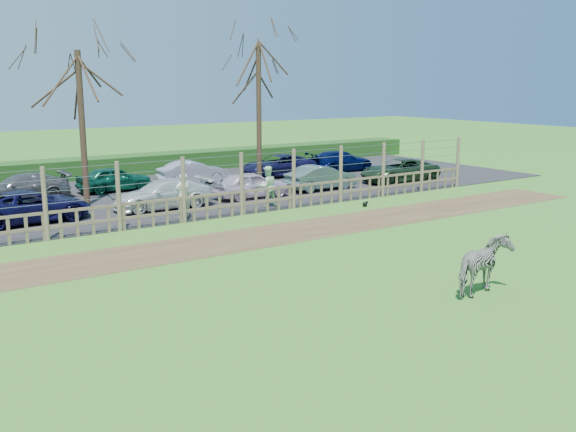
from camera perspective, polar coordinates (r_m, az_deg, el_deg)
ground at (r=17.80m, az=1.84°, el=-5.21°), size 120.00×120.00×0.00m
dirt_strip at (r=21.47m, az=-5.21°, el=-2.26°), size 34.00×2.80×0.01m
asphalt at (r=30.43m, az=-14.36°, el=1.64°), size 44.00×13.00×0.04m
hedge at (r=36.96m, az=-18.11°, el=4.01°), size 46.00×2.00×1.10m
fence at (r=24.36m, az=-9.23°, el=1.25°), size 30.16×0.16×2.50m
tree_mid at (r=28.42m, az=-18.02°, el=10.58°), size 4.80×4.80×6.83m
tree_right at (r=32.56m, az=-2.63°, el=11.88°), size 4.80×4.80×7.35m
zebra at (r=16.68m, az=17.05°, el=-4.27°), size 1.89×1.18×1.48m
visitor_a at (r=25.17m, az=-9.32°, el=1.82°), size 0.64×0.43×1.72m
visitor_b at (r=26.96m, az=-1.85°, el=2.63°), size 0.87×0.69×1.72m
crow at (r=27.50m, az=6.87°, el=1.06°), size 0.28×0.21×0.23m
car_2 at (r=25.91m, az=-21.85°, el=0.81°), size 4.45×2.29×1.20m
car_3 at (r=27.15m, az=-11.08°, el=1.92°), size 4.18×1.79×1.20m
car_4 at (r=29.17m, az=-3.31°, el=2.80°), size 3.54×1.45×1.20m
car_5 at (r=31.34m, az=2.94°, el=3.44°), size 3.67×1.35×1.20m
car_6 at (r=34.27m, az=9.89°, el=4.00°), size 4.47×2.35×1.20m
car_9 at (r=30.62m, az=-22.65°, el=2.33°), size 4.16×1.74×1.20m
car_10 at (r=31.98m, az=-15.18°, el=3.21°), size 3.56×1.50×1.20m
car_11 at (r=33.41m, az=-8.43°, el=3.85°), size 3.72×1.52×1.20m
car_12 at (r=35.80m, az=-0.88°, el=4.51°), size 4.36×2.07×1.20m
car_13 at (r=37.97m, az=4.68°, el=4.89°), size 4.20×1.84×1.20m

